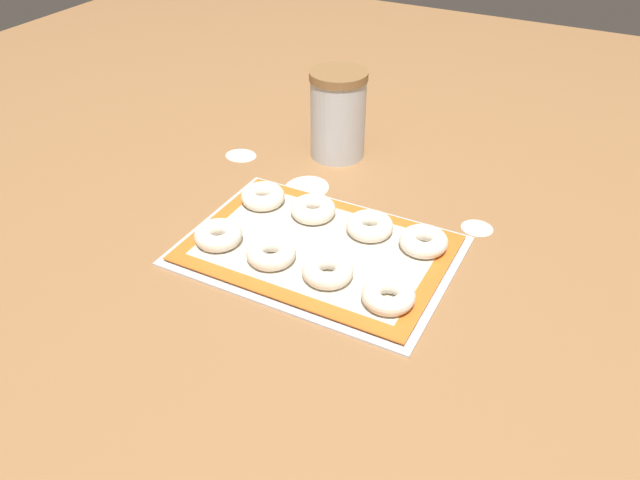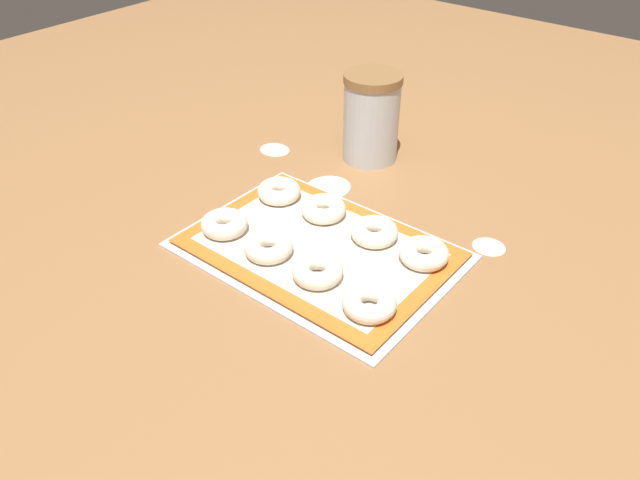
% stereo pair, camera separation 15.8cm
% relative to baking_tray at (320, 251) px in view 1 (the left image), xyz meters
% --- Properties ---
extents(ground_plane, '(2.80, 2.80, 0.00)m').
position_rel_baking_tray_xyz_m(ground_plane, '(-0.00, 0.02, -0.00)').
color(ground_plane, olive).
extents(baking_tray, '(0.43, 0.30, 0.01)m').
position_rel_baking_tray_xyz_m(baking_tray, '(0.00, 0.00, 0.00)').
color(baking_tray, silver).
rests_on(baking_tray, ground_plane).
extents(baking_mat, '(0.40, 0.28, 0.00)m').
position_rel_baking_tray_xyz_m(baking_mat, '(0.00, -0.00, 0.01)').
color(baking_mat, orange).
rests_on(baking_mat, baking_tray).
extents(bagel_front_far_left, '(0.08, 0.08, 0.03)m').
position_rel_baking_tray_xyz_m(bagel_front_far_left, '(-0.15, -0.06, 0.02)').
color(bagel_front_far_left, silver).
rests_on(bagel_front_far_left, baking_mat).
extents(bagel_front_mid_left, '(0.08, 0.08, 0.03)m').
position_rel_baking_tray_xyz_m(bagel_front_mid_left, '(-0.05, -0.07, 0.02)').
color(bagel_front_mid_left, silver).
rests_on(bagel_front_mid_left, baking_mat).
extents(bagel_front_mid_right, '(0.08, 0.08, 0.03)m').
position_rel_baking_tray_xyz_m(bagel_front_mid_right, '(0.05, -0.06, 0.02)').
color(bagel_front_mid_right, silver).
rests_on(bagel_front_mid_right, baking_mat).
extents(bagel_front_far_right, '(0.08, 0.08, 0.03)m').
position_rel_baking_tray_xyz_m(bagel_front_far_right, '(0.15, -0.07, 0.02)').
color(bagel_front_far_right, silver).
rests_on(bagel_front_far_right, baking_mat).
extents(bagel_back_far_left, '(0.08, 0.08, 0.03)m').
position_rel_baking_tray_xyz_m(bagel_back_far_left, '(-0.15, 0.07, 0.02)').
color(bagel_back_far_left, silver).
rests_on(bagel_back_far_left, baking_mat).
extents(bagel_back_mid_left, '(0.08, 0.08, 0.03)m').
position_rel_baking_tray_xyz_m(bagel_back_mid_left, '(-0.05, 0.07, 0.02)').
color(bagel_back_mid_left, silver).
rests_on(bagel_back_mid_left, baking_mat).
extents(bagel_back_mid_right, '(0.08, 0.08, 0.03)m').
position_rel_baking_tray_xyz_m(bagel_back_mid_right, '(0.05, 0.07, 0.02)').
color(bagel_back_mid_right, silver).
rests_on(bagel_back_mid_right, baking_mat).
extents(bagel_back_far_right, '(0.08, 0.08, 0.03)m').
position_rel_baking_tray_xyz_m(bagel_back_far_right, '(0.15, 0.07, 0.02)').
color(bagel_back_far_right, silver).
rests_on(bagel_back_far_right, baking_mat).
extents(flour_canister, '(0.11, 0.11, 0.18)m').
position_rel_baking_tray_xyz_m(flour_canister, '(-0.12, 0.31, 0.08)').
color(flour_canister, silver).
rests_on(flour_canister, ground_plane).
extents(flour_patch_near, '(0.06, 0.06, 0.00)m').
position_rel_baking_tray_xyz_m(flour_patch_near, '(-0.30, 0.22, -0.00)').
color(flour_patch_near, white).
rests_on(flour_patch_near, ground_plane).
extents(flour_patch_far, '(0.08, 0.09, 0.00)m').
position_rel_baking_tray_xyz_m(flour_patch_far, '(-0.12, 0.17, -0.00)').
color(flour_patch_far, white).
rests_on(flour_patch_far, ground_plane).
extents(flour_patch_side, '(0.05, 0.05, 0.00)m').
position_rel_baking_tray_xyz_m(flour_patch_side, '(0.21, 0.19, -0.00)').
color(flour_patch_side, white).
rests_on(flour_patch_side, ground_plane).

